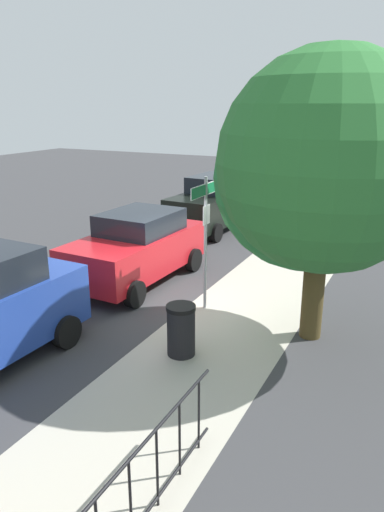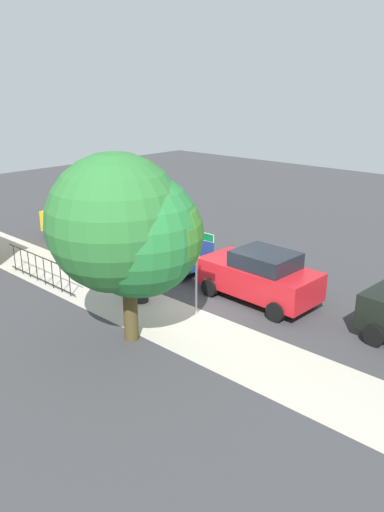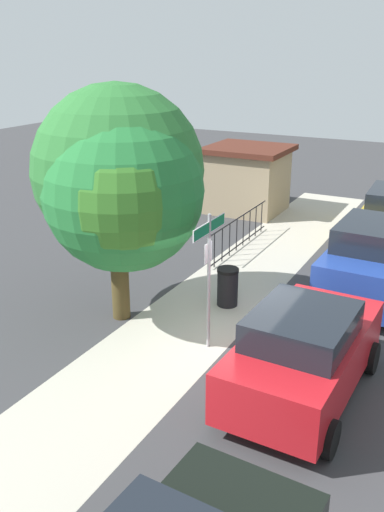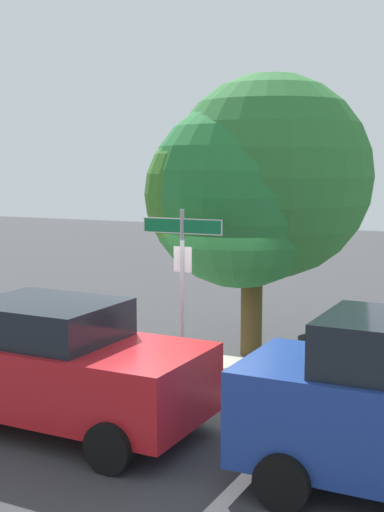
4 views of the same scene
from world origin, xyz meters
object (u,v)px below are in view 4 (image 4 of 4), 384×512
object	(u,v)px
street_sign	(182,264)
trash_bin	(314,367)
shade_tree	(251,186)
car_red	(59,365)

from	to	relation	value
street_sign	trash_bin	size ratio (longest dim) A/B	3.06
shade_tree	car_red	xyz separation A→B (m)	(-1.14, -4.66, -2.39)
shade_tree	trash_bin	bearing A→B (deg)	-45.67
shade_tree	trash_bin	xyz separation A→B (m)	(1.79, -1.83, -2.81)
shade_tree	street_sign	bearing A→B (deg)	-97.96
car_red	trash_bin	size ratio (longest dim) A/B	4.30
car_red	street_sign	bearing A→B (deg)	72.81
shade_tree	car_red	world-z (taller)	shade_tree
street_sign	car_red	distance (m)	2.75
street_sign	shade_tree	bearing A→B (deg)	82.04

